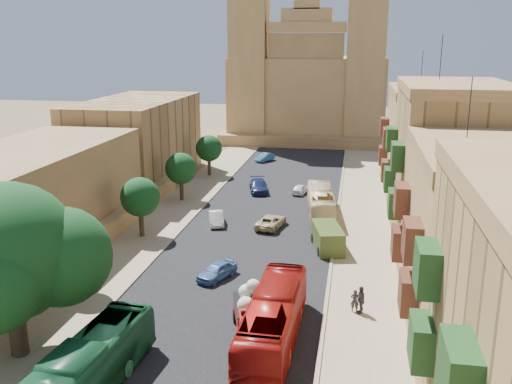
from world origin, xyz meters
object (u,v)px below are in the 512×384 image
(red_truck, at_px, (255,315))
(car_blue_a, at_px, (217,271))
(car_cream, at_px, (271,221))
(car_blue_b, at_px, (265,157))
(ficus_tree, at_px, (11,256))
(car_white_b, at_px, (300,189))
(street_tree_b, at_px, (140,197))
(car_white_a, at_px, (216,218))
(pedestrian_a, at_px, (355,301))
(pedestrian_c, at_px, (361,300))
(church, at_px, (309,84))
(bus_red_east, at_px, (273,319))
(bus_green_north, at_px, (86,369))
(street_tree_d, at_px, (209,149))
(street_tree_c, at_px, (181,169))
(street_tree_a, at_px, (76,253))
(olive_pickup, at_px, (328,238))
(car_dkblue, at_px, (259,186))
(bus_cream_east, at_px, (321,202))

(red_truck, relative_size, car_blue_a, 1.67)
(car_cream, bearing_deg, car_blue_b, -69.04)
(ficus_tree, bearing_deg, car_white_b, 72.11)
(street_tree_b, bearing_deg, car_white_a, 37.15)
(red_truck, bearing_deg, car_blue_b, 98.47)
(street_tree_b, height_order, pedestrian_a, street_tree_b)
(ficus_tree, relative_size, pedestrian_c, 5.29)
(church, bearing_deg, street_tree_b, -100.38)
(street_tree_b, distance_m, bus_red_east, 21.90)
(car_white_a, bearing_deg, car_cream, -17.61)
(car_blue_a, xyz_separation_m, pedestrian_a, (9.98, -3.60, 0.16))
(bus_green_north, xyz_separation_m, car_white_a, (-0.24, 27.36, -0.86))
(bus_green_north, height_order, car_white_a, bus_green_north)
(street_tree_d, bearing_deg, street_tree_c, -90.00)
(car_blue_b, bearing_deg, street_tree_b, -74.99)
(bus_red_east, relative_size, car_white_a, 3.04)
(street_tree_a, distance_m, bus_red_east, 15.02)
(olive_pickup, bearing_deg, bus_red_east, -97.92)
(street_tree_a, bearing_deg, pedestrian_a, 1.17)
(street_tree_a, height_order, car_dkblue, street_tree_a)
(street_tree_d, height_order, pedestrian_a, street_tree_d)
(olive_pickup, distance_m, car_blue_a, 10.78)
(bus_green_north, distance_m, bus_cream_east, 33.22)
(street_tree_b, height_order, car_white_b, street_tree_b)
(bus_red_east, bearing_deg, street_tree_a, -16.42)
(car_white_a, relative_size, pedestrian_a, 2.37)
(street_tree_b, relative_size, car_cream, 1.23)
(olive_pickup, xyz_separation_m, pedestrian_a, (2.34, -11.20, -0.18))
(street_tree_d, height_order, bus_green_north, street_tree_d)
(bus_green_north, distance_m, pedestrian_a, 17.18)
(street_tree_b, xyz_separation_m, bus_red_east, (14.26, -16.50, -2.03))
(car_blue_b, bearing_deg, car_white_b, -43.47)
(street_tree_c, bearing_deg, street_tree_b, -90.00)
(street_tree_b, relative_size, street_tree_d, 1.03)
(pedestrian_c, bearing_deg, street_tree_d, -170.98)
(street_tree_c, xyz_separation_m, car_dkblue, (7.71, 4.77, -2.81))
(red_truck, bearing_deg, car_cream, 95.87)
(bus_green_north, xyz_separation_m, car_blue_a, (2.86, 14.99, -0.85))
(street_tree_a, height_order, street_tree_c, street_tree_c)
(street_tree_a, relative_size, pedestrian_a, 2.86)
(car_blue_a, height_order, pedestrian_a, pedestrian_a)
(street_tree_c, relative_size, bus_green_north, 0.50)
(street_tree_a, bearing_deg, church, 81.46)
(car_cream, distance_m, pedestrian_a, 17.74)
(car_white_b, relative_size, car_blue_b, 0.90)
(car_white_a, height_order, car_cream, car_cream)
(street_tree_a, xyz_separation_m, street_tree_d, (0.00, 36.00, 0.54))
(street_tree_d, height_order, pedestrian_c, street_tree_d)
(pedestrian_a, bearing_deg, street_tree_d, -56.95)
(olive_pickup, xyz_separation_m, pedestrian_c, (2.72, -11.31, -0.02))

